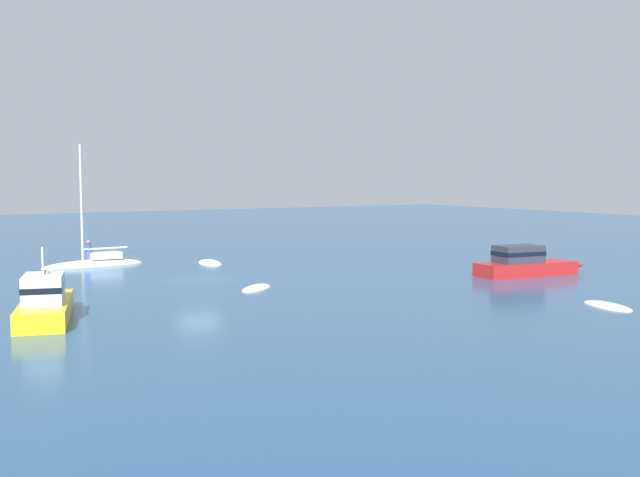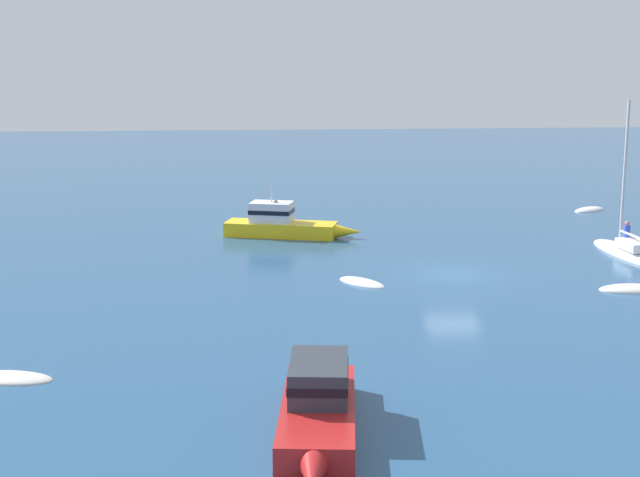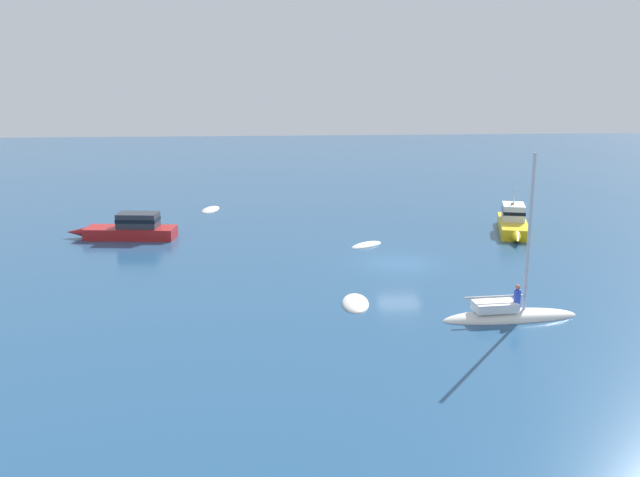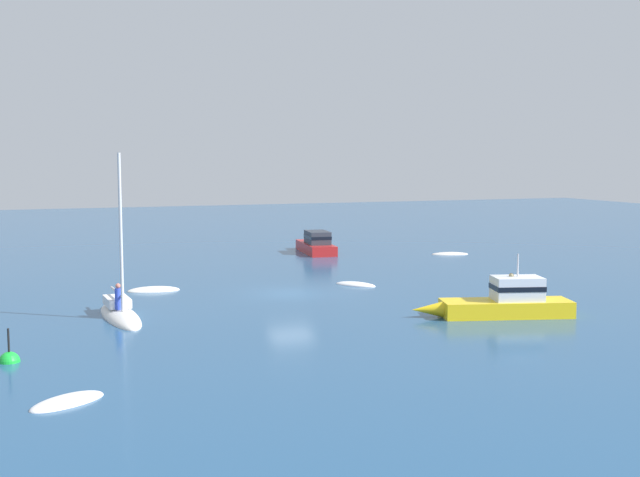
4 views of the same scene
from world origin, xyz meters
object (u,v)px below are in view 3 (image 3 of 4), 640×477
motor_cruiser (513,222)px  ketch (509,315)px  launch (130,228)px  dinghy (355,304)px  skiff (366,245)px  tender (210,210)px

motor_cruiser → ketch: 18.31m
ketch → motor_cruiser: bearing=66.1°
launch → dinghy: launch is taller
launch → dinghy: size_ratio=2.51×
launch → motor_cruiser: size_ratio=0.99×
skiff → tender: skiff is taller
launch → tender: size_ratio=2.45×
dinghy → motor_cruiser: bearing=-37.0°
tender → dinghy: bearing=-146.9°
motor_cruiser → tender: 24.05m
ketch → tender: size_ratio=2.63×
dinghy → motor_cruiser: size_ratio=0.39×
skiff → tender: size_ratio=0.87×
ketch → launch: bearing=135.7°
dinghy → ketch: bearing=-105.7°
skiff → motor_cruiser: size_ratio=0.35×
dinghy → tender: size_ratio=0.98×
dinghy → motor_cruiser: 19.64m
launch → tender: (-4.72, -9.42, -0.69)m
ketch → tender: ketch is taller
skiff → ketch: size_ratio=0.33×
motor_cruiser → ketch: (6.20, 17.22, -0.56)m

